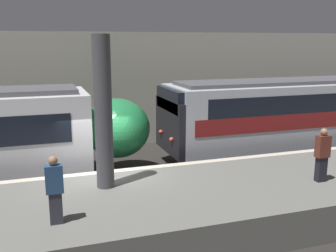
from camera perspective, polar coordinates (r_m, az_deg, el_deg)
name	(u,v)px	position (r m, az deg, el deg)	size (l,w,h in m)	color
ground_plane	(103,201)	(12.86, -9.39, -10.70)	(120.00, 120.00, 0.00)	#282623
platform	(116,215)	(10.64, -7.50, -12.73)	(40.00, 4.48, 1.02)	slate
station_rear_barrier	(78,92)	(18.63, -12.99, 4.89)	(50.00, 0.15, 5.40)	#B2AD9E
support_pillar_near	(103,113)	(10.66, -9.38, 1.85)	(0.48, 0.48, 4.15)	#47474C
person_waiting	(322,154)	(12.05, 21.47, -3.79)	(0.38, 0.24, 1.57)	black
person_walking	(55,189)	(9.03, -16.13, -8.73)	(0.38, 0.24, 1.55)	#2D2D38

